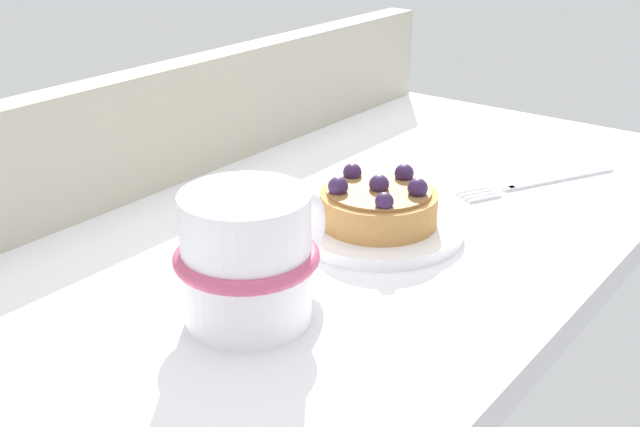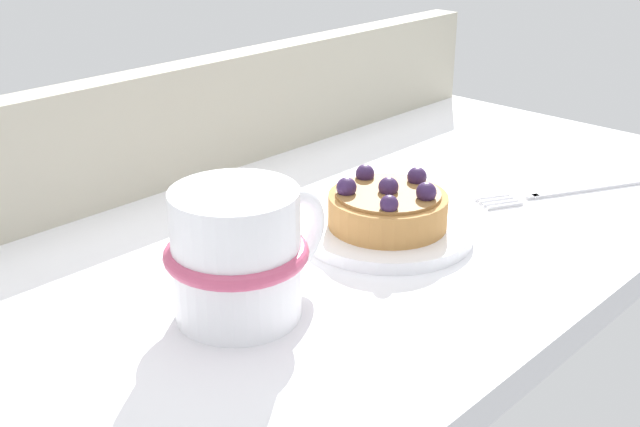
{
  "view_description": "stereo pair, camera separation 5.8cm",
  "coord_description": "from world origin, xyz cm",
  "px_view_note": "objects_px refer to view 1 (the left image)",
  "views": [
    {
      "loc": [
        -46.95,
        -35.68,
        27.42
      ],
      "look_at": [
        -4.76,
        -3.73,
        4.7
      ],
      "focal_mm": 44.91,
      "sensor_mm": 36.0,
      "label": 1
    },
    {
      "loc": [
        -43.23,
        -40.07,
        27.42
      ],
      "look_at": [
        -4.76,
        -3.73,
        4.7
      ],
      "focal_mm": 44.91,
      "sensor_mm": 36.0,
      "label": 2
    }
  ],
  "objects_px": {
    "coffee_mug": "(250,256)",
    "raspberry_tart": "(379,204)",
    "dessert_fork": "(538,182)",
    "dessert_plate": "(378,228)"
  },
  "relations": [
    {
      "from": "dessert_plate",
      "to": "dessert_fork",
      "type": "bearing_deg",
      "value": -17.94
    },
    {
      "from": "coffee_mug",
      "to": "raspberry_tart",
      "type": "bearing_deg",
      "value": 2.18
    },
    {
      "from": "raspberry_tart",
      "to": "dessert_fork",
      "type": "distance_m",
      "value": 0.2
    },
    {
      "from": "coffee_mug",
      "to": "dessert_fork",
      "type": "distance_m",
      "value": 0.35
    },
    {
      "from": "coffee_mug",
      "to": "dessert_fork",
      "type": "height_order",
      "value": "coffee_mug"
    },
    {
      "from": "coffee_mug",
      "to": "dessert_fork",
      "type": "bearing_deg",
      "value": -8.8
    },
    {
      "from": "dessert_plate",
      "to": "raspberry_tart",
      "type": "distance_m",
      "value": 0.02
    },
    {
      "from": "dessert_fork",
      "to": "dessert_plate",
      "type": "bearing_deg",
      "value": 162.06
    },
    {
      "from": "raspberry_tart",
      "to": "coffee_mug",
      "type": "xyz_separation_m",
      "value": [
        -0.16,
        -0.01,
        0.02
      ]
    },
    {
      "from": "dessert_plate",
      "to": "dessert_fork",
      "type": "relative_size",
      "value": 0.85
    }
  ]
}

